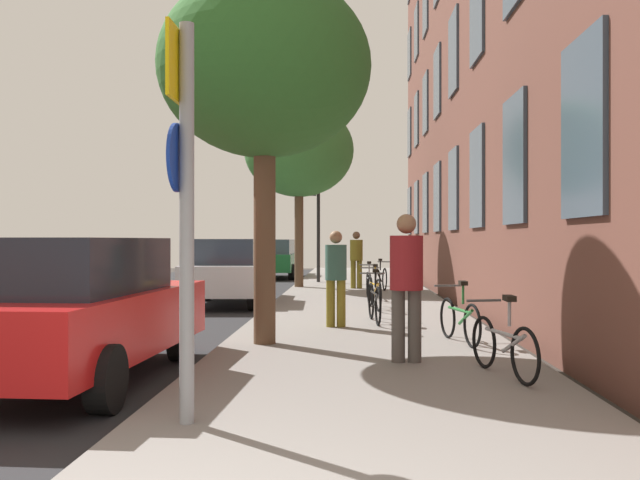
% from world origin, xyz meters
% --- Properties ---
extents(ground_plane, '(41.80, 41.80, 0.00)m').
position_xyz_m(ground_plane, '(-2.40, 15.00, 0.00)').
color(ground_plane, '#332D28').
extents(road_asphalt, '(7.00, 38.00, 0.01)m').
position_xyz_m(road_asphalt, '(-4.50, 15.00, 0.01)').
color(road_asphalt, '#232326').
rests_on(road_asphalt, ground).
extents(sidewalk, '(4.20, 38.00, 0.12)m').
position_xyz_m(sidewalk, '(1.10, 15.00, 0.06)').
color(sidewalk, gray).
rests_on(sidewalk, ground).
extents(sign_post, '(0.16, 0.60, 3.25)m').
position_xyz_m(sign_post, '(-0.49, 2.97, 2.02)').
color(sign_post, gray).
rests_on(sign_post, sidewalk).
extents(traffic_light, '(0.43, 0.24, 3.91)m').
position_xyz_m(traffic_light, '(-0.36, 21.59, 2.79)').
color(traffic_light, black).
rests_on(traffic_light, sidewalk).
extents(tree_near, '(3.07, 3.07, 5.28)m').
position_xyz_m(tree_near, '(-0.37, 7.23, 4.07)').
color(tree_near, brown).
rests_on(tree_near, sidewalk).
extents(tree_far, '(3.49, 3.49, 5.84)m').
position_xyz_m(tree_far, '(-0.77, 19.09, 4.45)').
color(tree_far, brown).
rests_on(tree_far, sidewalk).
extents(bicycle_0, '(0.53, 1.55, 0.89)m').
position_xyz_m(bicycle_0, '(2.53, 4.99, 0.47)').
color(bicycle_0, black).
rests_on(bicycle_0, sidewalk).
extents(bicycle_1, '(0.49, 1.58, 0.91)m').
position_xyz_m(bicycle_1, '(2.43, 7.39, 0.47)').
color(bicycle_1, black).
rests_on(bicycle_1, sidewalk).
extents(bicycle_2, '(0.42, 1.69, 0.97)m').
position_xyz_m(bicycle_2, '(1.30, 9.79, 0.50)').
color(bicycle_2, black).
rests_on(bicycle_2, sidewalk).
extents(bicycle_3, '(0.42, 1.77, 0.98)m').
position_xyz_m(bicycle_3, '(1.37, 12.19, 0.50)').
color(bicycle_3, black).
rests_on(bicycle_3, sidewalk).
extents(bicycle_4, '(0.42, 1.64, 0.96)m').
position_xyz_m(bicycle_4, '(1.33, 14.59, 0.49)').
color(bicycle_4, black).
rests_on(bicycle_4, sidewalk).
extents(bicycle_5, '(0.55, 1.70, 0.96)m').
position_xyz_m(bicycle_5, '(1.75, 16.99, 0.49)').
color(bicycle_5, black).
rests_on(bicycle_5, sidewalk).
extents(pedestrian_0, '(0.41, 0.41, 1.80)m').
position_xyz_m(pedestrian_0, '(1.54, 5.81, 1.15)').
color(pedestrian_0, '#4C4742').
rests_on(pedestrian_0, sidewalk).
extents(pedestrian_1, '(0.49, 0.49, 1.65)m').
position_xyz_m(pedestrian_1, '(0.61, 9.13, 1.06)').
color(pedestrian_1, olive).
rests_on(pedestrian_1, sidewalk).
extents(pedestrian_2, '(0.48, 0.48, 1.75)m').
position_xyz_m(pedestrian_2, '(1.05, 18.46, 1.12)').
color(pedestrian_2, olive).
rests_on(pedestrian_2, sidewalk).
extents(car_0, '(2.05, 4.36, 1.62)m').
position_xyz_m(car_0, '(-2.24, 4.97, 0.84)').
color(car_0, red).
rests_on(car_0, road_asphalt).
extents(car_1, '(1.94, 4.05, 1.62)m').
position_xyz_m(car_1, '(-2.14, 14.06, 0.84)').
color(car_1, silver).
rests_on(car_1, road_asphalt).
extents(car_2, '(1.81, 4.51, 1.62)m').
position_xyz_m(car_2, '(-2.26, 25.92, 0.84)').
color(car_2, '#19662D').
rests_on(car_2, road_asphalt).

